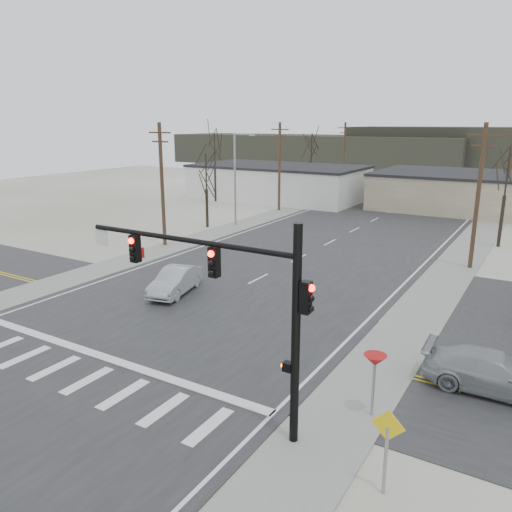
{
  "coord_description": "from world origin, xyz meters",
  "views": [
    {
      "loc": [
        16.01,
        -18.85,
        10.0
      ],
      "look_at": [
        1.81,
        4.72,
        2.6
      ],
      "focal_mm": 35.0,
      "sensor_mm": 36.0,
      "label": 1
    }
  ],
  "objects": [
    {
      "name": "tree_left_mid",
      "position": [
        -22.0,
        34.0,
        6.28
      ],
      "size": [
        3.96,
        3.96,
        8.82
      ],
      "color": "black",
      "rests_on": "ground"
    },
    {
      "name": "cross_road",
      "position": [
        0.0,
        0.0,
        0.02
      ],
      "size": [
        90.0,
        10.0,
        0.04
      ],
      "primitive_type": "cube",
      "color": "#232325",
      "rests_on": "ground"
    },
    {
      "name": "sidewalk_left",
      "position": [
        -10.6,
        20.0,
        0.03
      ],
      "size": [
        3.0,
        90.0,
        0.06
      ],
      "primitive_type": "cube",
      "color": "gray",
      "rests_on": "ground"
    },
    {
      "name": "streetlight_main",
      "position": [
        -10.8,
        22.0,
        5.09
      ],
      "size": [
        2.4,
        0.25,
        9.0
      ],
      "color": "gray",
      "rests_on": "ground"
    },
    {
      "name": "yield_sign",
      "position": [
        11.5,
        -3.5,
        2.07
      ],
      "size": [
        0.8,
        0.8,
        2.35
      ],
      "color": "gray",
      "rests_on": "ground"
    },
    {
      "name": "car_parked_silver",
      "position": [
        14.94,
        0.48,
        0.79
      ],
      "size": [
        5.3,
        2.28,
        1.52
      ],
      "primitive_type": "imported",
      "rotation": [
        0.0,
        0.0,
        1.6
      ],
      "color": "gray",
      "rests_on": "parking_lot"
    },
    {
      "name": "tree_left_far",
      "position": [
        -14.0,
        46.0,
        6.28
      ],
      "size": [
        3.96,
        3.96,
        8.82
      ],
      "color": "black",
      "rests_on": "ground"
    },
    {
      "name": "hill_left",
      "position": [
        -35.0,
        92.0,
        3.5
      ],
      "size": [
        70.0,
        18.0,
        7.0
      ],
      "primitive_type": "cube",
      "color": "#333026",
      "rests_on": "ground"
    },
    {
      "name": "tree_left_near",
      "position": [
        -13.0,
        20.0,
        5.23
      ],
      "size": [
        3.3,
        3.3,
        7.35
      ],
      "color": "black",
      "rests_on": "ground"
    },
    {
      "name": "car_far_a",
      "position": [
        4.51,
        47.5,
        0.83
      ],
      "size": [
        2.91,
        5.66,
        1.57
      ],
      "primitive_type": "imported",
      "rotation": [
        0.0,
        0.0,
        3.01
      ],
      "color": "black",
      "rests_on": "main_road"
    },
    {
      "name": "fire_hydrant",
      "position": [
        -10.2,
        8.0,
        0.45
      ],
      "size": [
        0.24,
        0.24,
        0.87
      ],
      "color": "#A50C0C",
      "rests_on": "ground"
    },
    {
      "name": "upole_left_c",
      "position": [
        -11.5,
        32.0,
        5.22
      ],
      "size": [
        2.2,
        0.3,
        10.0
      ],
      "color": "#483621",
      "rests_on": "ground"
    },
    {
      "name": "building_left_far",
      "position": [
        -16.0,
        40.0,
        2.26
      ],
      "size": [
        22.3,
        12.3,
        4.5
      ],
      "color": "silver",
      "rests_on": "ground"
    },
    {
      "name": "sedan_crossing",
      "position": [
        -2.82,
        3.03,
        0.81
      ],
      "size": [
        2.66,
        4.89,
        1.53
      ],
      "primitive_type": "imported",
      "rotation": [
        0.0,
        0.0,
        0.24
      ],
      "color": "#95999E",
      "rests_on": "main_road"
    },
    {
      "name": "traffic_signal_mast",
      "position": [
        7.89,
        -6.2,
        4.67
      ],
      "size": [
        8.95,
        0.43,
        7.2
      ],
      "color": "black",
      "rests_on": "ground"
    },
    {
      "name": "diamond_sign",
      "position": [
        13.0,
        -7.0,
        1.6
      ],
      "size": [
        0.92,
        0.1,
        2.61
      ],
      "color": "gray",
      "rests_on": "ground"
    },
    {
      "name": "main_road",
      "position": [
        0.0,
        15.0,
        0.02
      ],
      "size": [
        18.0,
        110.0,
        0.05
      ],
      "primitive_type": "cube",
      "color": "#232325",
      "rests_on": "ground"
    },
    {
      "name": "upole_right_b",
      "position": [
        11.5,
        40.0,
        5.22
      ],
      "size": [
        2.2,
        0.3,
        10.0
      ],
      "color": "#483621",
      "rests_on": "ground"
    },
    {
      "name": "tree_right_mid",
      "position": [
        12.5,
        26.0,
        5.93
      ],
      "size": [
        3.74,
        3.74,
        8.33
      ],
      "color": "black",
      "rests_on": "ground"
    },
    {
      "name": "upole_right_a",
      "position": [
        11.5,
        18.0,
        5.22
      ],
      "size": [
        2.2,
        0.3,
        10.0
      ],
      "color": "#483621",
      "rests_on": "ground"
    },
    {
      "name": "sidewalk_right",
      "position": [
        10.6,
        20.0,
        0.03
      ],
      "size": [
        3.0,
        90.0,
        0.06
      ],
      "primitive_type": "cube",
      "color": "gray",
      "rests_on": "ground"
    },
    {
      "name": "ground",
      "position": [
        0.0,
        0.0,
        0.0
      ],
      "size": [
        140.0,
        140.0,
        0.0
      ],
      "primitive_type": "plane",
      "color": "silver",
      "rests_on": "ground"
    },
    {
      "name": "car_far_b",
      "position": [
        -5.06,
        51.21,
        0.82
      ],
      "size": [
        2.89,
        4.86,
        1.55
      ],
      "primitive_type": "imported",
      "rotation": [
        0.0,
        0.0,
        0.25
      ],
      "color": "black",
      "rests_on": "main_road"
    },
    {
      "name": "upole_left_d",
      "position": [
        -11.5,
        52.0,
        5.22
      ],
      "size": [
        2.2,
        0.3,
        10.0
      ],
      "color": "#483621",
      "rests_on": "ground"
    },
    {
      "name": "building_right_far",
      "position": [
        10.0,
        44.0,
        2.15
      ],
      "size": [
        26.3,
        14.3,
        4.3
      ],
      "color": "#BCB490",
      "rests_on": "ground"
    },
    {
      "name": "upole_left_b",
      "position": [
        -11.5,
        12.0,
        5.22
      ],
      "size": [
        2.2,
        0.3,
        10.0
      ],
      "color": "#483621",
      "rests_on": "ground"
    }
  ]
}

